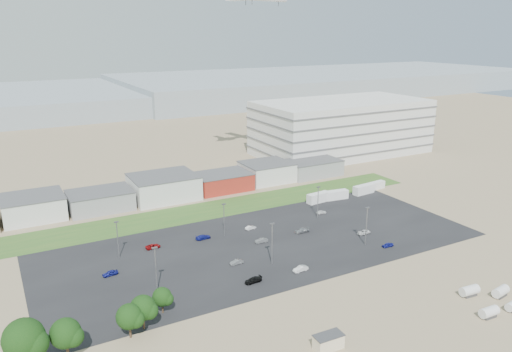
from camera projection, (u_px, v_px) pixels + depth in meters
ground at (286, 279)px, 117.98m from camera, size 700.00×700.00×0.00m
parking_lot at (263, 244)px, 137.12m from camera, size 120.00×50.00×0.01m
grass_strip at (201, 212)px, 161.76m from camera, size 160.00×16.00×0.02m
hills_backdrop at (120, 98)px, 400.33m from camera, size 700.00×200.00×9.00m
building_row at (132, 192)px, 168.80m from camera, size 170.00×20.00×8.00m
parking_garage at (341, 127)px, 235.90m from camera, size 80.00×40.00×25.00m
portable_shed at (328, 342)px, 91.85m from camera, size 5.74×3.12×2.84m
storage_tank_nw at (469, 290)px, 110.18m from camera, size 4.47×2.52×2.58m
storage_tank_ne at (501, 291)px, 109.91m from camera, size 4.44×2.71×2.50m
storage_tank_sw at (489, 312)px, 101.92m from camera, size 4.18×2.21×2.46m
box_trailer_a at (318, 198)px, 170.24m from camera, size 8.82×3.56×3.22m
box_trailer_b at (337, 195)px, 173.31m from camera, size 8.46×3.48×3.08m
box_trailer_c at (364, 189)px, 179.03m from camera, size 8.73×3.57×3.18m
box_trailer_d at (376, 185)px, 184.41m from camera, size 7.52×3.16×2.74m
tree_far_left at (24, 343)px, 84.43m from camera, size 7.57×7.57×11.35m
tree_left at (66, 336)px, 88.41m from camera, size 5.87×5.87×8.81m
tree_mid at (129, 319)px, 94.40m from camera, size 5.32×5.32×7.97m
tree_right at (143, 310)px, 97.17m from camera, size 5.43×5.43×8.15m
tree_near at (162, 299)px, 102.93m from camera, size 4.34×4.34×6.51m
lightpole_front_l at (156, 270)px, 110.96m from camera, size 1.26×0.53×10.74m
lightpole_front_m at (272, 244)px, 123.99m from camera, size 1.29×0.54×10.98m
lightpole_front_r at (366, 226)px, 135.32m from camera, size 1.28×0.53×10.86m
lightpole_back_l at (118, 240)px, 127.65m from camera, size 1.17×0.49×9.96m
lightpole_back_m at (224, 220)px, 141.45m from camera, size 1.14×0.47×9.66m
lightpole_back_r at (318, 202)px, 155.33m from camera, size 1.19×0.50×10.12m
parked_car_0 at (363, 232)px, 143.73m from camera, size 4.11×2.04×1.12m
parked_car_2 at (388, 245)px, 135.26m from camera, size 3.36×1.55×1.11m
parked_car_3 at (253, 280)px, 116.12m from camera, size 4.37×1.99×1.24m
parked_car_4 at (236, 262)px, 125.23m from camera, size 3.54×1.32×1.15m
parked_car_5 at (110, 273)px, 119.44m from camera, size 3.86×1.93×1.26m
parked_car_6 at (203, 237)px, 140.31m from camera, size 4.46×2.03×1.27m
parked_car_7 at (261, 241)px, 138.02m from camera, size 3.75×1.64×1.20m
parked_car_8 at (321, 212)px, 159.78m from camera, size 3.33×1.67×1.09m
parked_car_9 at (153, 246)px, 134.39m from camera, size 4.17×2.11×1.13m
parked_car_10 at (138, 311)px, 103.30m from camera, size 4.15×1.93×1.17m
parked_car_11 at (251, 228)px, 147.19m from camera, size 3.43×1.55×1.09m
parked_car_12 at (302, 231)px, 144.76m from camera, size 4.59×2.21×1.29m
parked_car_13 at (301, 269)px, 121.56m from camera, size 4.05×1.70×1.30m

